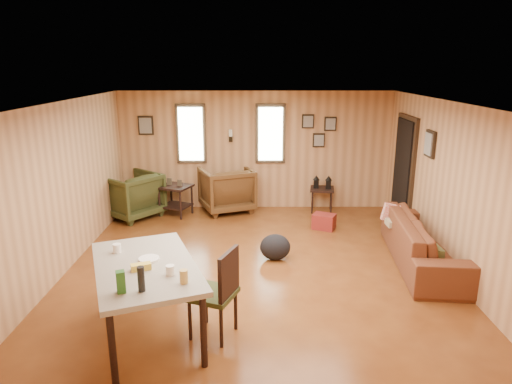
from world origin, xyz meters
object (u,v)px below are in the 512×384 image
recliner_brown (227,187)px  end_table (176,195)px  dining_table (146,272)px  side_table (322,187)px  recliner_green (132,193)px  sofa (429,234)px

recliner_brown → end_table: bearing=-6.2°
end_table → dining_table: (0.41, -4.25, 0.37)m
recliner_brown → side_table: (1.94, -0.05, 0.01)m
recliner_green → end_table: 0.84m
end_table → recliner_green: bearing=-171.5°
side_table → recliner_green: bearing=-174.8°
recliner_brown → side_table: 1.94m
sofa → recliner_brown: (-3.15, 2.61, 0.03)m
side_table → end_table: bearing=-175.7°
recliner_brown → dining_table: 4.56m
recliner_brown → recliner_green: recliner_brown is taller
recliner_green → side_table: bearing=133.9°
recliner_brown → recliner_green: 1.86m
recliner_brown → end_table: (-1.00, -0.27, -0.08)m
recliner_green → side_table: (3.75, 0.34, 0.03)m
end_table → side_table: side_table is taller
end_table → dining_table: dining_table is taller
recliner_brown → end_table: recliner_brown is taller
sofa → recliner_brown: bearing=55.8°
recliner_brown → recliner_green: (-1.82, -0.39, -0.01)m
recliner_green → end_table: (0.82, 0.12, -0.07)m
sofa → side_table: bearing=30.9°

